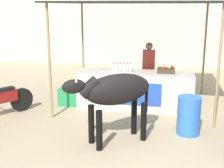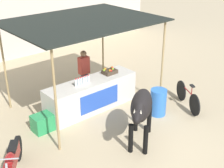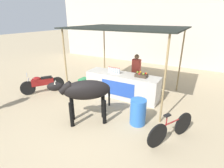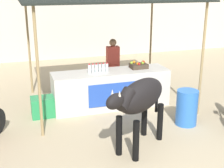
{
  "view_description": "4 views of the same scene",
  "coord_description": "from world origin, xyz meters",
  "px_view_note": "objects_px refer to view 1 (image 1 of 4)",
  "views": [
    {
      "loc": [
        0.83,
        -5.71,
        2.65
      ],
      "look_at": [
        -0.41,
        1.06,
        0.9
      ],
      "focal_mm": 50.0,
      "sensor_mm": 36.0,
      "label": 1
    },
    {
      "loc": [
        -5.1,
        -4.68,
        4.8
      ],
      "look_at": [
        0.24,
        1.51,
        1.02
      ],
      "focal_mm": 50.0,
      "sensor_mm": 36.0,
      "label": 2
    },
    {
      "loc": [
        2.85,
        -3.8,
        3.12
      ],
      "look_at": [
        0.07,
        1.22,
        0.88
      ],
      "focal_mm": 28.0,
      "sensor_mm": 36.0,
      "label": 3
    },
    {
      "loc": [
        -2.32,
        -5.09,
        3.08
      ],
      "look_at": [
        -0.41,
        0.86,
        1.07
      ],
      "focal_mm": 50.0,
      "sensor_mm": 36.0,
      "label": 4
    }
  ],
  "objects_px": {
    "stall_counter": "(135,90)",
    "fruit_crate": "(166,70)",
    "vendor_behind_counter": "(148,71)",
    "cooler_box": "(71,96)",
    "water_barrel": "(189,116)",
    "cow": "(115,92)"
  },
  "relations": [
    {
      "from": "stall_counter",
      "to": "fruit_crate",
      "type": "distance_m",
      "value": 0.96
    },
    {
      "from": "cow",
      "to": "fruit_crate",
      "type": "bearing_deg",
      "value": 67.82
    },
    {
      "from": "cow",
      "to": "water_barrel",
      "type": "bearing_deg",
      "value": 24.9
    },
    {
      "from": "vendor_behind_counter",
      "to": "water_barrel",
      "type": "bearing_deg",
      "value": -66.5
    },
    {
      "from": "cooler_box",
      "to": "cow",
      "type": "height_order",
      "value": "cow"
    },
    {
      "from": "vendor_behind_counter",
      "to": "cow",
      "type": "relative_size",
      "value": 0.99
    },
    {
      "from": "fruit_crate",
      "to": "cooler_box",
      "type": "xyz_separation_m",
      "value": [
        -2.53,
        -0.15,
        -0.79
      ]
    },
    {
      "from": "stall_counter",
      "to": "water_barrel",
      "type": "height_order",
      "value": "stall_counter"
    },
    {
      "from": "cooler_box",
      "to": "stall_counter",
      "type": "bearing_deg",
      "value": 3.19
    },
    {
      "from": "stall_counter",
      "to": "water_barrel",
      "type": "distance_m",
      "value": 2.04
    },
    {
      "from": "vendor_behind_counter",
      "to": "fruit_crate",
      "type": "bearing_deg",
      "value": -54.85
    },
    {
      "from": "vendor_behind_counter",
      "to": "water_barrel",
      "type": "height_order",
      "value": "vendor_behind_counter"
    },
    {
      "from": "vendor_behind_counter",
      "to": "cow",
      "type": "distance_m",
      "value": 3.03
    },
    {
      "from": "water_barrel",
      "to": "fruit_crate",
      "type": "bearing_deg",
      "value": 107.69
    },
    {
      "from": "stall_counter",
      "to": "fruit_crate",
      "type": "xyz_separation_m",
      "value": [
        0.78,
        0.05,
        0.55
      ]
    },
    {
      "from": "water_barrel",
      "to": "cow",
      "type": "height_order",
      "value": "cow"
    },
    {
      "from": "fruit_crate",
      "to": "vendor_behind_counter",
      "type": "height_order",
      "value": "vendor_behind_counter"
    },
    {
      "from": "water_barrel",
      "to": "cow",
      "type": "xyz_separation_m",
      "value": [
        -1.45,
        -0.68,
        0.63
      ]
    },
    {
      "from": "vendor_behind_counter",
      "to": "cow",
      "type": "xyz_separation_m",
      "value": [
        -0.45,
        -3.0,
        0.18
      ]
    },
    {
      "from": "vendor_behind_counter",
      "to": "cooler_box",
      "type": "xyz_separation_m",
      "value": [
        -2.04,
        -0.85,
        -0.61
      ]
    },
    {
      "from": "stall_counter",
      "to": "vendor_behind_counter",
      "type": "distance_m",
      "value": 0.89
    },
    {
      "from": "fruit_crate",
      "to": "vendor_behind_counter",
      "type": "xyz_separation_m",
      "value": [
        -0.49,
        0.7,
        -0.19
      ]
    }
  ]
}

